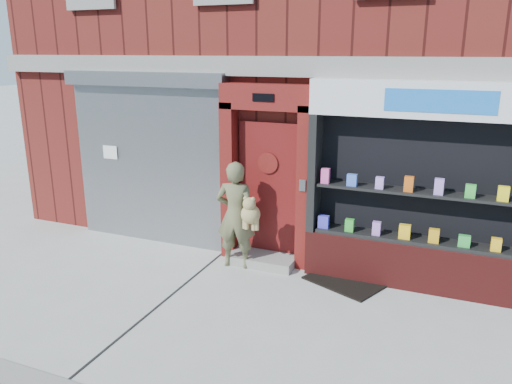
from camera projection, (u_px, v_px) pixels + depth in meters
The scene contains 7 objects.
ground at pixel (268, 323), 6.42m from camera, with size 80.00×80.00×0.00m, color #9E9E99.
building at pixel (370, 20), 10.66m from camera, with size 12.00×8.16×8.00m.
shutter_bay at pixel (149, 149), 8.77m from camera, with size 3.10×0.30×3.04m.
red_door_bay at pixel (266, 176), 7.95m from camera, with size 1.52×0.58×2.90m.
pharmacy_bay at pixel (430, 199), 7.02m from camera, with size 3.50×0.41×3.00m.
woman at pixel (237, 215), 7.88m from camera, with size 0.82×0.56×1.74m.
doormat at pixel (345, 281), 7.56m from camera, with size 1.09×0.76×0.03m, color black.
Camera 1 is at (2.04, -5.34, 3.39)m, focal length 35.00 mm.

